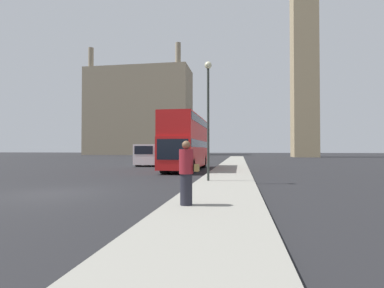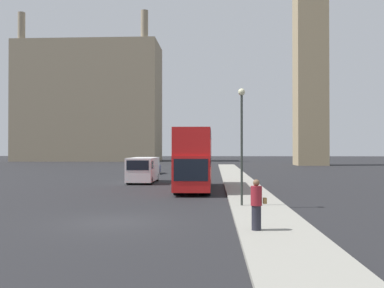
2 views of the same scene
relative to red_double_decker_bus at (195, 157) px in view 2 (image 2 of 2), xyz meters
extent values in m
plane|color=black|center=(-2.74, -13.92, -2.44)|extent=(300.00, 300.00, 0.00)
cube|color=gray|center=(3.68, -13.92, -2.37)|extent=(2.85, 120.00, 0.15)
cube|color=tan|center=(18.93, 46.82, 20.65)|extent=(5.40, 5.40, 46.18)
cube|color=gray|center=(-28.77, 71.17, 11.75)|extent=(33.86, 13.81, 28.39)
cylinder|color=gray|center=(-43.16, 65.30, 29.07)|extent=(1.66, 1.66, 6.25)
cylinder|color=gray|center=(-14.38, 65.30, 29.07)|extent=(1.66, 1.66, 6.25)
cube|color=red|center=(0.00, 0.00, -1.00)|extent=(2.41, 10.28, 2.29)
cube|color=red|center=(0.00, 0.00, 1.05)|extent=(2.41, 10.07, 1.81)
cube|color=black|center=(0.00, 0.00, -0.28)|extent=(2.45, 9.87, 0.55)
cube|color=black|center=(0.00, 0.00, 1.58)|extent=(2.45, 9.66, 0.55)
cube|color=black|center=(0.00, -5.15, -0.73)|extent=(2.12, 0.03, 1.38)
cylinder|color=black|center=(-0.87, -3.59, -1.91)|extent=(0.68, 1.08, 1.08)
cylinder|color=black|center=(0.87, -3.59, -1.91)|extent=(0.68, 1.08, 1.08)
cylinder|color=black|center=(-0.87, 3.60, -1.91)|extent=(0.68, 1.08, 1.08)
cylinder|color=black|center=(0.87, 3.60, -1.91)|extent=(0.68, 1.08, 1.08)
cube|color=white|center=(-4.86, 6.36, -1.24)|extent=(2.18, 5.65, 2.03)
cube|color=black|center=(-4.86, 3.52, -0.79)|extent=(1.86, 0.02, 0.81)
cube|color=black|center=(-4.86, 4.52, -0.79)|extent=(2.21, 1.02, 0.65)
cylinder|color=black|center=(-5.68, 4.44, -2.10)|extent=(0.55, 0.69, 0.69)
cylinder|color=black|center=(-4.05, 4.44, -2.10)|extent=(0.55, 0.69, 0.69)
cylinder|color=black|center=(-5.68, 8.28, -2.10)|extent=(0.55, 0.69, 0.69)
cylinder|color=black|center=(-4.05, 8.28, -2.10)|extent=(0.55, 0.69, 0.69)
cylinder|color=#23232D|center=(2.92, -16.17, -1.86)|extent=(0.34, 0.34, 0.87)
cylinder|color=maroon|center=(2.92, -16.17, -1.08)|extent=(0.40, 0.40, 0.69)
sphere|color=brown|center=(2.92, -16.17, -0.61)|extent=(0.24, 0.24, 0.24)
cube|color=olive|center=(3.22, -16.17, -1.25)|extent=(0.12, 0.24, 0.20)
cylinder|color=#2D332D|center=(2.84, -9.55, 0.51)|extent=(0.12, 0.12, 5.61)
sphere|color=beige|center=(2.84, -9.55, 3.50)|extent=(0.36, 0.36, 0.36)
cube|color=navy|center=(-6.12, 19.70, -1.88)|extent=(1.78, 4.37, 0.82)
cube|color=black|center=(-6.12, 19.81, -1.16)|extent=(1.60, 2.10, 0.62)
cylinder|color=black|center=(-6.82, 18.30, -2.14)|extent=(0.39, 0.61, 0.61)
cylinder|color=black|center=(-5.43, 18.30, -2.14)|extent=(0.39, 0.61, 0.61)
cylinder|color=black|center=(-6.82, 21.10, -2.14)|extent=(0.39, 0.61, 0.61)
cylinder|color=black|center=(-5.43, 21.10, -2.14)|extent=(0.39, 0.61, 0.61)
camera|label=1|loc=(4.41, -24.42, -0.74)|focal=28.00mm
camera|label=2|loc=(1.40, -31.46, 0.61)|focal=40.00mm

